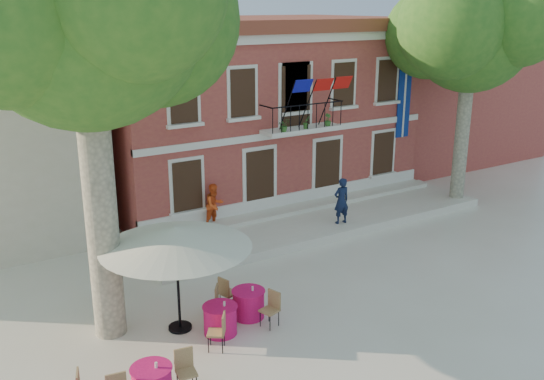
{
  "coord_description": "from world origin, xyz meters",
  "views": [
    {
      "loc": [
        -10.97,
        -12.95,
        8.06
      ],
      "look_at": [
        -0.62,
        3.5,
        2.06
      ],
      "focal_mm": 40.0,
      "sensor_mm": 36.0,
      "label": 1
    }
  ],
  "objects": [
    {
      "name": "patio_umbrella",
      "position": [
        -5.57,
        0.1,
        2.54
      ],
      "size": [
        3.8,
        3.8,
        2.82
      ],
      "color": "black",
      "rests_on": "ground"
    },
    {
      "name": "pedestrian_orange",
      "position": [
        -1.72,
        5.64,
        1.1
      ],
      "size": [
        0.89,
        0.76,
        1.61
      ],
      "primitive_type": "imported",
      "rotation": [
        0.0,
        0.0,
        0.22
      ],
      "color": "#ED501B",
      "rests_on": "terrace"
    },
    {
      "name": "neighbor_east",
      "position": [
        14.0,
        11.0,
        3.22
      ],
      "size": [
        9.4,
        9.4,
        6.4
      ],
      "color": "#A94E3D",
      "rests_on": "ground"
    },
    {
      "name": "terrace",
      "position": [
        2.0,
        4.4,
        0.15
      ],
      "size": [
        14.0,
        3.4,
        0.3
      ],
      "primitive_type": "cube",
      "color": "silver",
      "rests_on": "ground"
    },
    {
      "name": "main_building",
      "position": [
        2.0,
        9.99,
        3.78
      ],
      "size": [
        13.5,
        9.59,
        7.5
      ],
      "color": "#A94E3D",
      "rests_on": "ground"
    },
    {
      "name": "ground",
      "position": [
        0.0,
        0.0,
        0.0
      ],
      "size": [
        90.0,
        90.0,
        0.0
      ],
      "primitive_type": "plane",
      "color": "beige",
      "rests_on": "ground"
    },
    {
      "name": "pedestrian_navy",
      "position": [
        2.37,
        3.48,
        1.16
      ],
      "size": [
        0.65,
        0.45,
        1.72
      ],
      "primitive_type": "imported",
      "rotation": [
        0.0,
        0.0,
        3.08
      ],
      "color": "#101A38",
      "rests_on": "terrace"
    },
    {
      "name": "cafe_table_3",
      "position": [
        -3.75,
        -0.3,
        0.42
      ],
      "size": [
        0.94,
        1.96,
        0.95
      ],
      "color": "#EB166B",
      "rests_on": "ground"
    },
    {
      "name": "plane_tree_west",
      "position": [
        -7.13,
        0.89,
        7.87
      ],
      "size": [
        5.46,
        5.46,
        10.72
      ],
      "color": "#A59E84",
      "rests_on": "ground"
    },
    {
      "name": "cafe_table_1",
      "position": [
        -4.79,
        -0.66,
        0.42
      ],
      "size": [
        1.45,
        1.81,
        0.95
      ],
      "color": "#EB166B",
      "rests_on": "ground"
    },
    {
      "name": "plane_tree_east",
      "position": [
        8.46,
        3.4,
        7.01
      ],
      "size": [
        4.84,
        4.84,
        9.5
      ],
      "color": "#A59E84",
      "rests_on": "ground"
    }
  ]
}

